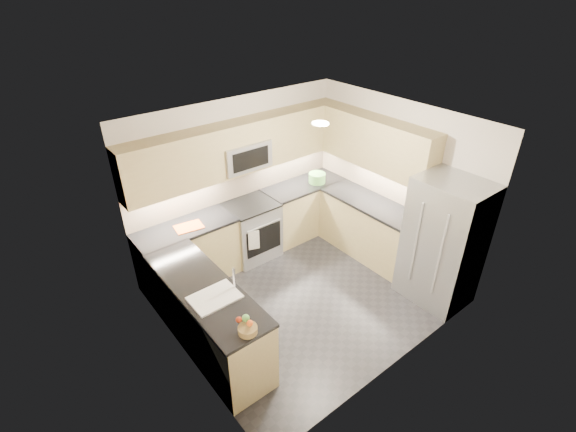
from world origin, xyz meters
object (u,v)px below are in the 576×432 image
at_px(microwave, 243,155).
at_px(refrigerator, 443,242).
at_px(utensil_bowl, 317,178).
at_px(fruit_basket, 248,330).
at_px(cutting_board, 189,227).
at_px(gas_range, 252,230).

distance_m(microwave, refrigerator, 3.04).
bearing_deg(microwave, utensil_bowl, -8.73).
distance_m(microwave, fruit_basket, 2.83).
bearing_deg(cutting_board, fruit_basket, -101.80).
xyz_separation_m(gas_range, microwave, (0.00, 0.12, 1.24)).
bearing_deg(refrigerator, microwave, 119.62).
relative_size(microwave, utensil_bowl, 2.70).
bearing_deg(microwave, gas_range, -90.00).
xyz_separation_m(gas_range, cutting_board, (-1.05, -0.03, 0.49)).
distance_m(gas_range, microwave, 1.25).
xyz_separation_m(utensil_bowl, cutting_board, (-2.35, 0.05, -0.07)).
xyz_separation_m(refrigerator, cutting_board, (-2.50, 2.40, 0.05)).
distance_m(refrigerator, cutting_board, 3.46).
height_order(gas_range, fruit_basket, fruit_basket).
relative_size(gas_range, microwave, 1.20).
bearing_deg(refrigerator, cutting_board, 136.19).
xyz_separation_m(microwave, cutting_board, (-1.05, -0.15, -0.75)).
bearing_deg(fruit_basket, utensil_bowl, 36.79).
relative_size(gas_range, fruit_basket, 4.67).
height_order(gas_range, refrigerator, refrigerator).
height_order(refrigerator, cutting_board, refrigerator).
relative_size(microwave, refrigerator, 0.42).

